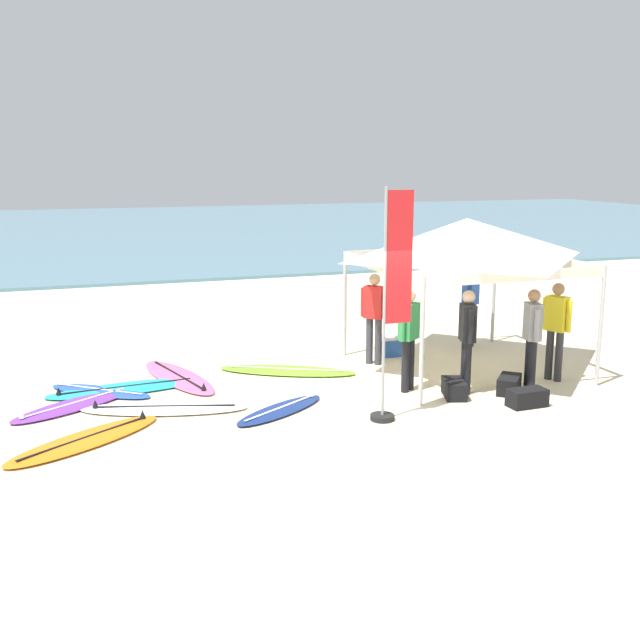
# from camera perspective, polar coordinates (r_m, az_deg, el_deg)

# --- Properties ---
(ground_plane) EXTENTS (80.00, 80.00, 0.00)m
(ground_plane) POSITION_cam_1_polar(r_m,az_deg,el_deg) (12.01, 3.98, -6.38)
(ground_plane) COLOR beige
(sea) EXTENTS (80.00, 36.00, 0.10)m
(sea) POSITION_cam_1_polar(r_m,az_deg,el_deg) (41.82, -12.91, 6.60)
(sea) COLOR #568499
(sea) RESTS_ON ground
(canopy_tent) EXTENTS (3.43, 3.43, 2.75)m
(canopy_tent) POSITION_cam_1_polar(r_m,az_deg,el_deg) (13.77, 10.89, 5.99)
(canopy_tent) COLOR #B7B7BC
(canopy_tent) RESTS_ON ground
(surfboard_white) EXTENTS (2.63, 1.37, 0.19)m
(surfboard_white) POSITION_cam_1_polar(r_m,az_deg,el_deg) (11.98, -11.60, -6.47)
(surfboard_white) COLOR white
(surfboard_white) RESTS_ON ground
(surfboard_lime) EXTENTS (2.50, 1.76, 0.19)m
(surfboard_lime) POSITION_cam_1_polar(r_m,az_deg,el_deg) (13.77, -2.50, -3.79)
(surfboard_lime) COLOR #7AD12D
(surfboard_lime) RESTS_ON ground
(surfboard_pink) EXTENTS (1.30, 2.60, 0.19)m
(surfboard_pink) POSITION_cam_1_polar(r_m,az_deg,el_deg) (13.58, -10.52, -4.21)
(surfboard_pink) COLOR pink
(surfboard_pink) RESTS_ON ground
(surfboard_navy) EXTENTS (1.81, 1.40, 0.19)m
(surfboard_navy) POSITION_cam_1_polar(r_m,az_deg,el_deg) (11.69, -2.95, -6.70)
(surfboard_navy) COLOR navy
(surfboard_navy) RESTS_ON ground
(surfboard_blue) EXTENTS (1.78, 1.59, 0.19)m
(surfboard_blue) POSITION_cam_1_polar(r_m,az_deg,el_deg) (13.08, -16.13, -5.12)
(surfboard_blue) COLOR blue
(surfboard_blue) RESTS_ON ground
(surfboard_orange) EXTENTS (2.39, 1.92, 0.19)m
(surfboard_orange) POSITION_cam_1_polar(r_m,az_deg,el_deg) (10.96, -17.10, -8.54)
(surfboard_orange) COLOR orange
(surfboard_orange) RESTS_ON ground
(surfboard_purple) EXTENTS (2.16, 1.72, 0.19)m
(surfboard_purple) POSITION_cam_1_polar(r_m,az_deg,el_deg) (12.49, -17.88, -6.05)
(surfboard_purple) COLOR purple
(surfboard_purple) RESTS_ON ground
(surfboard_cyan) EXTENTS (2.64, 0.93, 0.19)m
(surfboard_cyan) POSITION_cam_1_polar(r_m,az_deg,el_deg) (13.13, -14.36, -4.96)
(surfboard_cyan) COLOR #23B2CC
(surfboard_cyan) RESTS_ON ground
(person_black) EXTENTS (0.32, 0.53, 1.71)m
(person_black) POSITION_cam_1_polar(r_m,az_deg,el_deg) (12.58, 10.95, -1.05)
(person_black) COLOR black
(person_black) RESTS_ON ground
(person_green) EXTENTS (0.46, 0.39, 1.71)m
(person_green) POSITION_cam_1_polar(r_m,az_deg,el_deg) (12.54, 6.65, -0.95)
(person_green) COLOR black
(person_green) RESTS_ON ground
(person_red) EXTENTS (0.41, 0.43, 1.71)m
(person_red) POSITION_cam_1_polar(r_m,az_deg,el_deg) (14.13, 4.08, 0.58)
(person_red) COLOR #383842
(person_red) RESTS_ON ground
(person_grey) EXTENTS (0.32, 0.53, 1.71)m
(person_grey) POSITION_cam_1_polar(r_m,az_deg,el_deg) (12.92, 15.58, -0.93)
(person_grey) COLOR black
(person_grey) RESTS_ON ground
(person_yellow) EXTENTS (0.35, 0.51, 1.71)m
(person_yellow) POSITION_cam_1_polar(r_m,az_deg,el_deg) (13.68, 17.24, -0.32)
(person_yellow) COLOR #2D2D33
(person_yellow) RESTS_ON ground
(person_blue) EXTENTS (0.47, 0.38, 1.71)m
(person_blue) POSITION_cam_1_polar(r_m,az_deg,el_deg) (15.69, 11.18, 1.53)
(person_blue) COLOR #2D2D33
(person_blue) RESTS_ON ground
(banner_flag) EXTENTS (0.60, 0.36, 3.40)m
(banner_flag) POSITION_cam_1_polar(r_m,az_deg,el_deg) (11.00, 5.36, 0.37)
(banner_flag) COLOR #99999E
(banner_flag) RESTS_ON ground
(gear_bag_near_tent) EXTENTS (0.49, 0.67, 0.28)m
(gear_bag_near_tent) POSITION_cam_1_polar(r_m,az_deg,el_deg) (12.53, 10.00, -5.08)
(gear_bag_near_tent) COLOR black
(gear_bag_near_tent) RESTS_ON ground
(gear_bag_by_pole) EXTENTS (0.64, 0.66, 0.28)m
(gear_bag_by_pole) POSITION_cam_1_polar(r_m,az_deg,el_deg) (12.94, 13.95, -4.71)
(gear_bag_by_pole) COLOR black
(gear_bag_by_pole) RESTS_ON ground
(gear_bag_on_sand) EXTENTS (0.61, 0.34, 0.28)m
(gear_bag_on_sand) POSITION_cam_1_polar(r_m,az_deg,el_deg) (12.31, 15.22, -5.63)
(gear_bag_on_sand) COLOR black
(gear_bag_on_sand) RESTS_ON ground
(cooler_box) EXTENTS (0.50, 0.36, 0.39)m
(cooler_box) POSITION_cam_1_polar(r_m,az_deg,el_deg) (14.94, 5.34, -1.93)
(cooler_box) COLOR #2D60B7
(cooler_box) RESTS_ON ground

